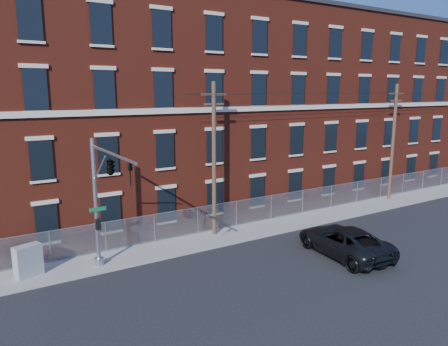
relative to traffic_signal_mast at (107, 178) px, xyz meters
name	(u,v)px	position (x,y,z in m)	size (l,w,h in m)	color
ground	(235,272)	(6.00, -2.18, -5.39)	(140.00, 140.00, 0.00)	black
sidewalk	(329,214)	(18.00, 2.82, -5.33)	(65.00, 3.00, 0.12)	gray
mill_building	(262,106)	(18.00, 11.75, 2.76)	(55.30, 14.32, 16.30)	#5E1D11
chain_link_fence	(317,198)	(18.00, 4.12, -4.33)	(59.06, 0.06, 1.85)	#A5A8AD
traffic_signal_mast	(107,178)	(0.00, 0.00, 0.00)	(0.90, 6.75, 7.00)	#9EA0A5
utility_pole_near	(214,157)	(8.00, 3.42, -0.05)	(1.80, 0.28, 10.00)	#4F3627
utility_pole_mid	(393,140)	(26.00, 3.42, -0.05)	(1.80, 0.28, 10.00)	#4F3627
overhead_wires	(396,96)	(26.00, 3.42, 3.73)	(40.00, 0.62, 0.62)	black
pickup_truck	(344,241)	(12.75, -3.52, -4.52)	(2.87, 6.23, 1.73)	black
utility_cabinet	(28,261)	(-3.48, 2.82, -4.45)	(1.32, 0.66, 1.65)	gray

